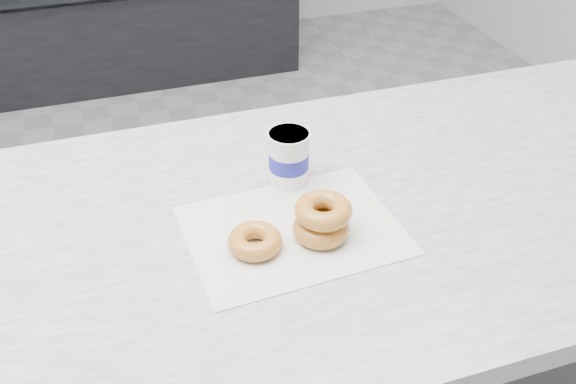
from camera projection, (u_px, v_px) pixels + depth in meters
The scene contains 5 objects.
ground at pixel (115, 356), 1.97m from camera, with size 5.00×5.00×0.00m, color gray.
wax_paper at pixel (293, 230), 1.04m from camera, with size 0.34×0.26×0.00m, color silver.
donut_single at pixel (255, 241), 1.00m from camera, with size 0.09×0.09×0.03m, color #BF7534.
donut_stack at pixel (322, 219), 1.01m from camera, with size 0.13×0.13×0.06m.
coffee_cup at pixel (289, 157), 1.13m from camera, with size 0.09×0.09×0.10m.
Camera 1 is at (0.10, -1.40, 1.56)m, focal length 40.00 mm.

